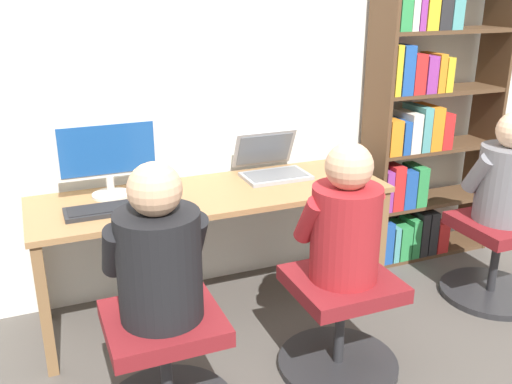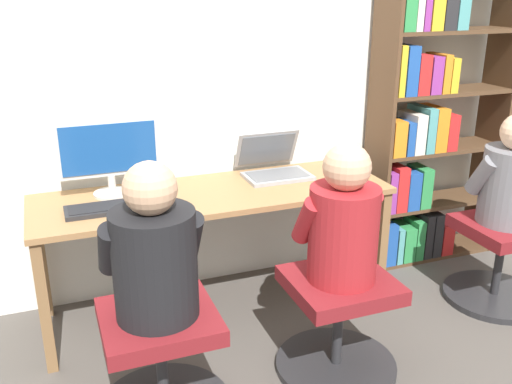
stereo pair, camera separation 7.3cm
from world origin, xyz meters
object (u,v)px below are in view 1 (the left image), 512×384
(laptop, at_px, (272,167))
(bookshelf, at_px, (420,129))
(person_near_shelf, at_px, (508,175))
(office_chair_right, at_px, (340,321))
(desktop_monitor, at_px, (108,156))
(person_at_monitor, at_px, (159,254))
(keyboard, at_px, (113,209))
(person_at_laptop, at_px, (345,221))
(office_chair_left, at_px, (166,364))
(office_chair_side, at_px, (495,257))

(laptop, bearing_deg, bookshelf, -0.08)
(person_near_shelf, bearing_deg, office_chair_right, -168.07)
(laptop, bearing_deg, desktop_monitor, -179.85)
(laptop, bearing_deg, person_at_monitor, -134.70)
(person_at_monitor, bearing_deg, keyboard, 96.30)
(desktop_monitor, distance_m, office_chair_right, 1.41)
(laptop, xyz_separation_m, person_at_laptop, (-0.03, -0.87, 0.01))
(person_at_monitor, bearing_deg, office_chair_left, -90.00)
(laptop, bearing_deg, person_at_laptop, -92.21)
(office_chair_left, height_order, office_chair_side, same)
(laptop, distance_m, office_chair_right, 1.01)
(office_chair_left, xyz_separation_m, bookshelf, (1.89, 0.88, 0.63))
(keyboard, bearing_deg, desktop_monitor, 83.06)
(person_at_monitor, relative_size, office_chair_side, 1.11)
(office_chair_left, bearing_deg, office_chair_right, 0.16)
(person_near_shelf, bearing_deg, person_at_monitor, -173.00)
(laptop, xyz_separation_m, person_near_shelf, (1.14, -0.63, -0.00))
(person_at_laptop, bearing_deg, office_chair_side, 11.54)
(person_at_laptop, bearing_deg, desktop_monitor, 135.25)
(keyboard, height_order, office_chair_side, keyboard)
(person_at_laptop, height_order, bookshelf, bookshelf)
(person_at_monitor, relative_size, person_at_laptop, 1.02)
(office_chair_right, relative_size, person_near_shelf, 0.93)
(person_near_shelf, bearing_deg, keyboard, 168.89)
(office_chair_side, bearing_deg, keyboard, 168.78)
(office_chair_left, xyz_separation_m, office_chair_side, (2.01, 0.25, 0.00))
(office_chair_left, relative_size, person_at_laptop, 0.91)
(keyboard, distance_m, bookshelf, 1.98)
(office_chair_right, height_order, person_near_shelf, person_near_shelf)
(bookshelf, bearing_deg, office_chair_right, -140.30)
(person_near_shelf, bearing_deg, office_chair_left, -172.88)
(bookshelf, bearing_deg, laptop, 179.92)
(keyboard, height_order, person_near_shelf, person_near_shelf)
(person_near_shelf, bearing_deg, laptop, 151.19)
(desktop_monitor, xyz_separation_m, office_chair_left, (0.05, -0.88, -0.66))
(keyboard, bearing_deg, person_near_shelf, -11.11)
(office_chair_right, distance_m, office_chair_side, 1.20)
(desktop_monitor, distance_m, bookshelf, 1.94)
(desktop_monitor, distance_m, office_chair_side, 2.25)
(laptop, distance_m, office_chair_side, 1.40)
(desktop_monitor, bearing_deg, laptop, 0.15)
(keyboard, distance_m, office_chair_right, 1.21)
(laptop, xyz_separation_m, office_chair_right, (-0.03, -0.88, -0.50))
(keyboard, xyz_separation_m, person_at_laptop, (0.91, -0.65, 0.04))
(keyboard, distance_m, person_near_shelf, 2.12)
(office_chair_left, distance_m, office_chair_side, 2.03)
(office_chair_right, xyz_separation_m, person_at_laptop, (-0.00, 0.00, 0.51))
(keyboard, bearing_deg, office_chair_side, -11.22)
(person_at_laptop, distance_m, bookshelf, 1.38)
(bookshelf, distance_m, office_chair_side, 0.90)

